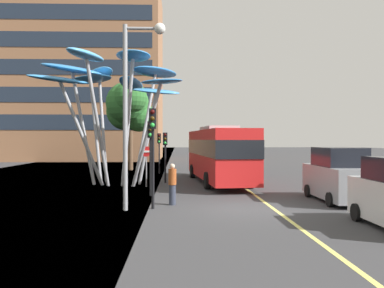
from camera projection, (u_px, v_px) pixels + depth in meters
ground at (227, 210)px, 16.29m from camera, size 120.00×240.00×0.10m
red_bus at (218, 152)px, 25.83m from camera, size 3.49×11.67×3.59m
leaf_sculpture at (113, 81)px, 25.19m from camera, size 9.26×9.94×7.88m
traffic_light_kerb_near at (153, 137)px, 16.12m from camera, size 0.28×0.42×4.00m
traffic_light_kerb_far at (150, 142)px, 19.82m from camera, size 0.28×0.42×3.65m
traffic_light_island_mid at (165, 146)px, 25.72m from camera, size 0.28×0.42×3.20m
traffic_light_opposite at (159, 144)px, 32.62m from camera, size 0.28×0.42×3.24m
car_parked_mid at (339, 176)px, 18.16m from camera, size 2.07×4.60×2.42m
street_lamp at (135, 90)px, 15.83m from camera, size 1.66×0.44×7.32m
tree_pavement_near at (129, 107)px, 37.03m from camera, size 4.47×4.86×7.99m
pedestrian at (172, 184)px, 17.20m from camera, size 0.34×0.34×1.75m
no_entry_sign at (146, 160)px, 23.73m from camera, size 0.60×0.12×2.37m
backdrop_building at (78, 75)px, 56.22m from camera, size 22.96×14.56×23.31m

